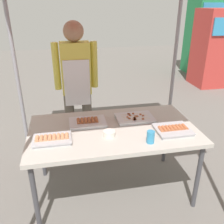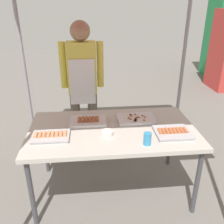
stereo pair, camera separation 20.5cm
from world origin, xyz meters
TOP-DOWN VIEW (x-y plane):
  - ground_plane at (0.00, 0.00)m, footprint 18.00×18.00m
  - stall_table at (0.00, 0.00)m, footprint 1.60×0.90m
  - tray_grilled_sausages at (-0.23, 0.14)m, footprint 0.36×0.25m
  - tray_meat_skewers at (0.26, 0.15)m, footprint 0.38×0.26m
  - tray_pork_links at (-0.57, -0.14)m, footprint 0.33×0.22m
  - tray_spring_rolls at (0.54, -0.17)m, footprint 0.32×0.28m
  - condiment_bowl at (-0.06, -0.14)m, footprint 0.11×0.11m
  - drink_cup_near_edge at (0.27, -0.32)m, footprint 0.07×0.07m
  - vendor_woman at (-0.29, 0.81)m, footprint 0.52×0.24m
  - neighbor_stall_left at (3.08, 3.20)m, footprint 0.85×0.80m
  - neighbor_stall_right at (3.44, 4.33)m, footprint 0.83×0.79m

SIDE VIEW (x-z plane):
  - ground_plane at x=0.00m, z-range 0.00..0.00m
  - stall_table at x=0.00m, z-range 0.32..1.07m
  - tray_meat_skewers at x=0.26m, z-range 0.75..0.79m
  - tray_grilled_sausages at x=-0.23m, z-range 0.74..0.80m
  - tray_spring_rolls at x=0.54m, z-range 0.74..0.80m
  - tray_pork_links at x=-0.57m, z-range 0.74..0.80m
  - condiment_bowl at x=-0.06m, z-range 0.75..0.80m
  - drink_cup_near_edge at x=0.27m, z-range 0.75..0.86m
  - neighbor_stall_left at x=3.08m, z-range 0.00..1.75m
  - vendor_woman at x=-0.29m, z-range 0.16..1.85m
  - neighbor_stall_right at x=3.44m, z-range 0.00..2.10m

